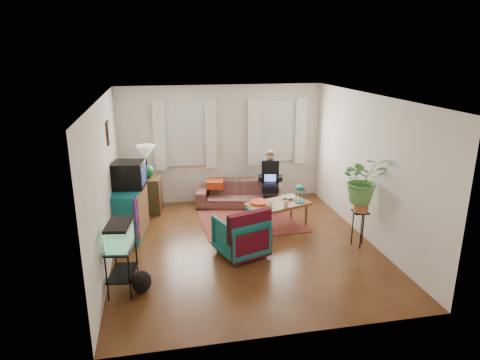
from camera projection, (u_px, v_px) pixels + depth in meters
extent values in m
cube|color=#4F2B14|center=(244.00, 246.00, 7.55)|extent=(4.50, 5.00, 0.01)
cube|color=white|center=(245.00, 97.00, 6.79)|extent=(4.50, 5.00, 0.01)
cube|color=silver|center=(222.00, 144.00, 9.51)|extent=(4.50, 0.01, 2.60)
cube|color=silver|center=(290.00, 237.00, 4.82)|extent=(4.50, 0.01, 2.60)
cube|color=silver|center=(105.00, 183.00, 6.75)|extent=(0.01, 5.00, 2.60)
cube|color=silver|center=(368.00, 168.00, 7.59)|extent=(0.01, 5.00, 2.60)
cube|color=white|center=(185.00, 135.00, 9.27)|extent=(1.08, 0.04, 1.38)
cube|color=white|center=(276.00, 131.00, 9.65)|extent=(1.08, 0.04, 1.38)
cube|color=white|center=(185.00, 135.00, 9.19)|extent=(1.36, 0.06, 1.50)
cube|color=white|center=(277.00, 132.00, 9.58)|extent=(1.36, 0.06, 1.50)
cube|color=#3D2616|center=(109.00, 133.00, 7.36)|extent=(0.04, 0.32, 0.40)
cube|color=maroon|center=(251.00, 221.00, 8.62)|extent=(2.08, 1.70, 0.01)
imported|color=brown|center=(239.00, 189.00, 9.42)|extent=(1.99, 1.15, 0.73)
cube|color=#402118|center=(149.00, 195.00, 9.02)|extent=(0.59, 0.59, 0.76)
cube|color=#115F67|center=(129.00, 212.00, 7.86)|extent=(0.67, 1.08, 0.90)
cube|color=black|center=(129.00, 175.00, 7.76)|extent=(0.63, 0.59, 0.48)
cube|color=black|center=(122.00, 268.00, 6.08)|extent=(0.43, 0.66, 0.69)
cube|color=#7FD899|center=(119.00, 235.00, 5.93)|extent=(0.39, 0.60, 0.36)
ellipsoid|color=black|center=(141.00, 280.00, 6.10)|extent=(0.40, 0.49, 0.36)
imported|color=#135474|center=(241.00, 233.00, 7.14)|extent=(0.93, 0.90, 0.76)
cube|color=#9E0A0A|center=(250.00, 231.00, 6.85)|extent=(0.78, 0.42, 0.63)
cube|color=brown|center=(278.00, 215.00, 8.31)|extent=(1.32, 0.99, 0.49)
imported|color=white|center=(270.00, 205.00, 8.01)|extent=(0.17, 0.17, 0.10)
imported|color=beige|center=(286.00, 203.00, 8.10)|extent=(0.14, 0.14, 0.10)
imported|color=white|center=(288.00, 197.00, 8.48)|extent=(0.29, 0.29, 0.06)
cylinder|color=#B21414|center=(259.00, 202.00, 8.22)|extent=(0.46, 0.46, 0.04)
cube|color=black|center=(359.00, 229.00, 7.46)|extent=(0.30, 0.30, 0.65)
imported|color=#599947|center=(363.00, 187.00, 7.24)|extent=(0.81, 0.72, 0.83)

